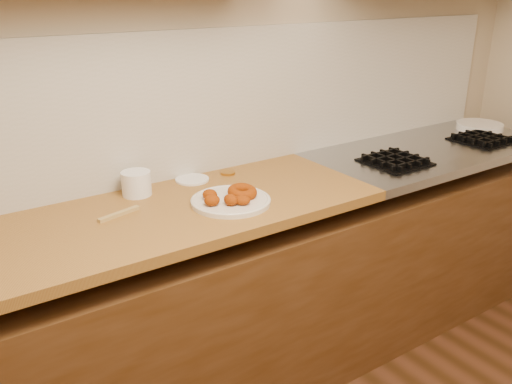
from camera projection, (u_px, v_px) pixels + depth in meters
wall_back at (196, 67)px, 2.20m from camera, size 4.00×0.02×2.70m
base_cabinet at (239, 305)px, 2.31m from camera, size 3.60×0.60×0.77m
butcher_block at (71, 239)px, 1.79m from camera, size 2.30×0.62×0.04m
stovetop at (431, 150)px, 2.73m from camera, size 1.30×0.62×0.04m
backsplash at (198, 104)px, 2.24m from camera, size 3.60×0.02×0.60m
burner_grates at (441, 149)px, 2.64m from camera, size 0.91×0.26×0.03m
donut_plate at (231, 201)px, 2.02m from camera, size 0.30×0.30×0.02m
ring_donut at (242, 192)px, 2.03m from camera, size 0.15×0.16×0.05m
fried_dough_chunks at (222, 198)px, 1.97m from camera, size 0.17×0.18×0.04m
plastic_tub at (136, 183)px, 2.09m from camera, size 0.13×0.13×0.09m
tub_lid at (192, 179)px, 2.25m from camera, size 0.14×0.14×0.01m
brass_jar_lid at (228, 173)px, 2.33m from camera, size 0.08×0.08×0.01m
wooden_utensil at (119, 214)px, 1.91m from camera, size 0.17×0.06×0.01m
plate_stack at (479, 126)px, 3.02m from camera, size 0.25×0.25×0.04m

